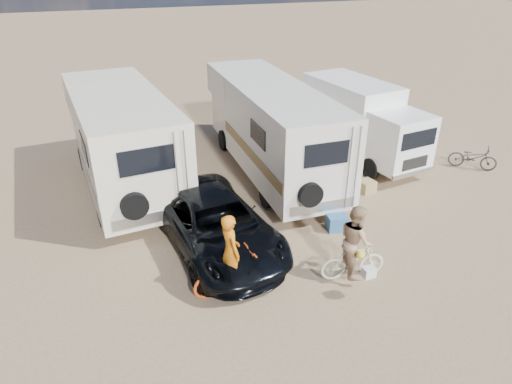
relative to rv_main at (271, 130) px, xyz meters
name	(u,v)px	position (x,y,z in m)	size (l,w,h in m)	color
ground	(380,284)	(-0.01, -7.08, -1.60)	(140.00, 140.00, 0.00)	#987C5A
rv_main	(271,130)	(0.00, 0.00, 0.00)	(2.42, 8.52, 3.20)	silver
rv_left	(123,143)	(-5.09, 0.49, 0.03)	(2.67, 7.38, 3.26)	white
box_truck	(363,123)	(3.79, -0.13, -0.15)	(2.01, 5.66, 2.89)	white
dark_suv	(216,224)	(-3.30, -4.11, -0.86)	(2.44, 5.28, 1.47)	black
bike_man	(231,272)	(-3.47, -5.97, -1.10)	(0.67, 1.91, 1.00)	#DE4F15
bike_woman	(353,261)	(-0.54, -6.60, -1.11)	(0.46, 1.64, 0.99)	beige
rider_man	(231,257)	(-3.47, -5.97, -0.66)	(0.68, 0.45, 1.88)	orange
rider_woman	(355,247)	(-0.54, -6.60, -0.68)	(0.90, 0.70, 1.84)	tan
bike_parked	(473,157)	(7.16, -2.55, -1.15)	(0.59, 1.69, 0.89)	#282B29
cooler	(337,223)	(0.23, -4.53, -1.37)	(0.58, 0.42, 0.46)	#2F5F90
crate	(366,186)	(2.39, -2.76, -1.40)	(0.50, 0.50, 0.40)	#9B8451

